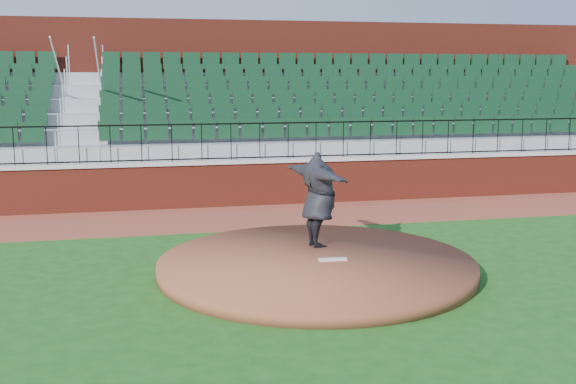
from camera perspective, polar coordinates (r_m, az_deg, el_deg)
The scene contains 10 objects.
ground at distance 12.77m, azimuth 1.46°, elevation -6.88°, with size 90.00×90.00×0.00m, color #184B15.
warning_track at distance 17.90m, azimuth -2.68°, elevation -2.02°, with size 34.00×3.20×0.01m, color brown.
field_wall at distance 19.35m, azimuth -3.50°, elevation 0.65°, with size 34.00×0.35×1.20m, color maroon.
wall_cap at distance 19.25m, azimuth -3.52°, elevation 2.56°, with size 34.00×0.45×0.10m, color #B7B7B7.
wall_railing at distance 19.19m, azimuth -3.54°, elevation 4.19°, with size 34.00×0.05×1.00m, color black, non-canonical shape.
seating_stands at distance 21.84m, azimuth -4.67°, elevation 6.17°, with size 34.00×5.10×4.60m, color gray, non-canonical shape.
concourse_wall at distance 24.59m, azimuth -5.57°, elevation 7.60°, with size 34.00×0.50×5.50m, color maroon.
pitchers_mound at distance 12.92m, azimuth 2.36°, elevation -6.10°, with size 5.90×5.90×0.25m, color brown.
pitching_rubber at distance 12.81m, azimuth 3.72°, elevation -5.59°, with size 0.53×0.13×0.04m, color silver.
pitcher at distance 13.63m, azimuth 2.53°, elevation -0.63°, with size 2.34×0.64×1.90m, color black.
Camera 1 is at (-2.94, -11.87, 3.66)m, focal length 42.94 mm.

